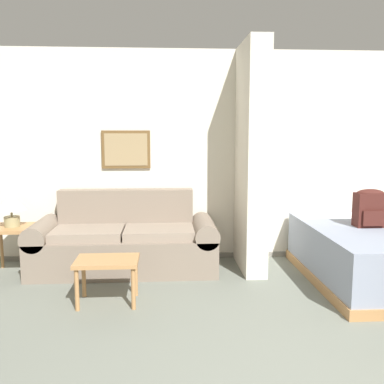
# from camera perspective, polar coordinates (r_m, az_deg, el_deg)

# --- Properties ---
(wall_back) EXTENTS (7.36, 0.16, 2.60)m
(wall_back) POSITION_cam_1_polar(r_m,az_deg,el_deg) (5.47, 6.40, 4.74)
(wall_back) COLOR silver
(wall_back) RESTS_ON ground_plane
(wall_partition_pillar) EXTENTS (0.24, 0.89, 2.60)m
(wall_partition_pillar) POSITION_cam_1_polar(r_m,az_deg,el_deg) (4.98, 7.88, 4.47)
(wall_partition_pillar) COLOR silver
(wall_partition_pillar) RESTS_ON ground_plane
(couch) EXTENTS (2.13, 0.84, 0.91)m
(couch) POSITION_cam_1_polar(r_m,az_deg,el_deg) (5.09, -8.94, -6.64)
(couch) COLOR gray
(couch) RESTS_ON ground_plane
(coffee_table) EXTENTS (0.58, 0.41, 0.43)m
(coffee_table) POSITION_cam_1_polar(r_m,az_deg,el_deg) (4.12, -11.24, -9.64)
(coffee_table) COLOR #B27F4C
(coffee_table) RESTS_ON ground_plane
(side_table) EXTENTS (0.49, 0.49, 0.54)m
(side_table) POSITION_cam_1_polar(r_m,az_deg,el_deg) (5.25, -22.78, -5.14)
(side_table) COLOR #B27F4C
(side_table) RESTS_ON ground_plane
(table_lamp) EXTENTS (0.32, 0.32, 0.38)m
(table_lamp) POSITION_cam_1_polar(r_m,az_deg,el_deg) (5.19, -22.98, -1.55)
(table_lamp) COLOR tan
(table_lamp) RESTS_ON side_table
(backpack) EXTENTS (0.31, 0.20, 0.41)m
(backpack) POSITION_cam_1_polar(r_m,az_deg,el_deg) (4.98, 22.62, -1.90)
(backpack) COLOR #471E19
(backpack) RESTS_ON bed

